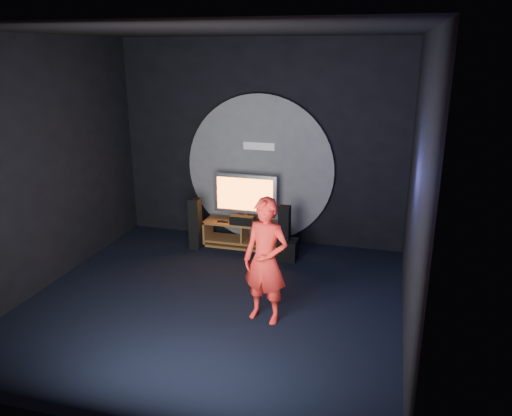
{
  "coord_description": "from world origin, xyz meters",
  "views": [
    {
      "loc": [
        2.18,
        -5.74,
        3.3
      ],
      "look_at": [
        0.32,
        1.05,
        1.05
      ],
      "focal_mm": 35.0,
      "sensor_mm": 36.0,
      "label": 1
    }
  ],
  "objects": [
    {
      "name": "player",
      "position": [
        0.8,
        -0.25,
        0.81
      ],
      "size": [
        0.65,
        0.5,
        1.61
      ],
      "primitive_type": "imported",
      "rotation": [
        0.0,
        0.0,
        -0.21
      ],
      "color": "red",
      "rests_on": "ground"
    },
    {
      "name": "floor",
      "position": [
        0.0,
        0.0,
        0.0
      ],
      "size": [
        5.0,
        5.0,
        0.0
      ],
      "primitive_type": "plane",
      "color": "black",
      "rests_on": "ground"
    },
    {
      "name": "left_wall",
      "position": [
        -2.5,
        0.0,
        1.75
      ],
      "size": [
        0.04,
        5.0,
        3.5
      ],
      "primitive_type": "cube",
      "color": "black",
      "rests_on": "ground"
    },
    {
      "name": "front_wall",
      "position": [
        0.0,
        -2.5,
        1.75
      ],
      "size": [
        5.0,
        0.04,
        3.5
      ],
      "primitive_type": "cube",
      "color": "black",
      "rests_on": "ground"
    },
    {
      "name": "tower_speaker_left",
      "position": [
        -0.95,
        1.73,
        0.45
      ],
      "size": [
        0.18,
        0.2,
        0.89
      ],
      "primitive_type": "cube",
      "color": "black",
      "rests_on": "ground"
    },
    {
      "name": "right_wall",
      "position": [
        2.5,
        0.0,
        1.75
      ],
      "size": [
        0.04,
        5.0,
        3.5
      ],
      "primitive_type": "cube",
      "color": "black",
      "rests_on": "ground"
    },
    {
      "name": "tower_speaker_right",
      "position": [
        0.61,
        1.72,
        0.45
      ],
      "size": [
        0.18,
        0.2,
        0.89
      ],
      "primitive_type": "cube",
      "color": "black",
      "rests_on": "ground"
    },
    {
      "name": "back_wall",
      "position": [
        0.0,
        2.5,
        1.75
      ],
      "size": [
        5.0,
        0.04,
        3.5
      ],
      "primitive_type": "cube",
      "color": "black",
      "rests_on": "ground"
    },
    {
      "name": "media_console",
      "position": [
        -0.17,
        2.05,
        0.19
      ],
      "size": [
        1.39,
        0.45,
        0.45
      ],
      "color": "brown",
      "rests_on": "ground"
    },
    {
      "name": "tv",
      "position": [
        -0.17,
        2.12,
        0.9
      ],
      "size": [
        1.11,
        0.22,
        0.82
      ],
      "color": "#A5A5AC",
      "rests_on": "media_console"
    },
    {
      "name": "ceiling",
      "position": [
        0.0,
        0.0,
        3.5
      ],
      "size": [
        5.0,
        5.0,
        0.01
      ],
      "primitive_type": "cube",
      "color": "black",
      "rests_on": "back_wall"
    },
    {
      "name": "remote",
      "position": [
        -0.53,
        1.93,
        0.46
      ],
      "size": [
        0.18,
        0.05,
        0.02
      ],
      "primitive_type": "cube",
      "color": "black",
      "rests_on": "media_console"
    },
    {
      "name": "wall_disc_panel",
      "position": [
        0.0,
        2.44,
        1.3
      ],
      "size": [
        2.6,
        0.11,
        2.6
      ],
      "color": "#515156",
      "rests_on": "ground"
    },
    {
      "name": "subwoofer",
      "position": [
        0.68,
        1.68,
        0.17
      ],
      "size": [
        0.31,
        0.31,
        0.34
      ],
      "primitive_type": "cube",
      "color": "black",
      "rests_on": "ground"
    },
    {
      "name": "center_speaker",
      "position": [
        -0.17,
        1.9,
        0.53
      ],
      "size": [
        0.4,
        0.15,
        0.15
      ],
      "primitive_type": "cube",
      "color": "black",
      "rests_on": "media_console"
    }
  ]
}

